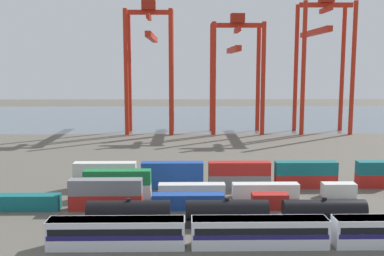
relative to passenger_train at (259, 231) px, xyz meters
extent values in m
plane|color=#5B564C|center=(3.12, 58.10, -2.14)|extent=(420.00, 420.00, 0.00)
cube|color=slate|center=(3.12, 155.94, -2.14)|extent=(400.00, 110.00, 0.01)
cube|color=silver|center=(-18.92, 0.00, -0.19)|extent=(18.02, 3.10, 3.90)
cube|color=navy|center=(-18.92, 0.00, -0.29)|extent=(17.66, 3.14, 0.64)
cube|color=black|center=(-18.92, 0.00, 0.49)|extent=(17.30, 3.13, 0.90)
cube|color=slate|center=(-18.92, 0.00, 1.58)|extent=(17.84, 2.85, 0.36)
cube|color=silver|center=(0.00, 0.00, -0.19)|extent=(18.02, 3.10, 3.90)
cube|color=navy|center=(0.00, 0.00, -0.29)|extent=(17.66, 3.14, 0.64)
cube|color=black|center=(0.00, 0.00, 0.49)|extent=(17.30, 3.13, 0.90)
cube|color=slate|center=(0.00, 0.00, 1.58)|extent=(17.84, 2.85, 0.36)
cube|color=#232326|center=(-18.26, 8.00, -1.59)|extent=(12.39, 2.50, 1.10)
cylinder|color=black|center=(-18.26, 8.00, 0.38)|extent=(12.39, 2.84, 2.84)
cylinder|color=black|center=(-18.26, 8.00, 1.98)|extent=(0.70, 0.70, 0.36)
cube|color=#232326|center=(-3.59, 8.00, -1.59)|extent=(12.39, 2.50, 1.10)
cylinder|color=black|center=(-3.59, 8.00, 0.38)|extent=(12.39, 2.84, 2.84)
cylinder|color=black|center=(-3.59, 8.00, 1.98)|extent=(0.70, 0.70, 0.36)
cube|color=#232326|center=(11.08, 8.00, -1.59)|extent=(12.39, 2.50, 1.10)
cylinder|color=black|center=(11.08, 8.00, 0.38)|extent=(12.39, 2.84, 2.84)
cylinder|color=black|center=(11.08, 8.00, 1.98)|extent=(0.70, 0.70, 0.36)
cube|color=#146066|center=(-36.80, 16.16, -0.84)|extent=(12.10, 2.44, 2.60)
cube|color=#AD211C|center=(-23.06, 16.16, -0.84)|extent=(12.10, 2.44, 2.60)
cube|color=slate|center=(-23.06, 16.16, 1.76)|extent=(12.10, 2.44, 2.60)
cube|color=#1C4299|center=(-9.32, 16.16, -0.84)|extent=(12.10, 2.44, 2.60)
cube|color=#AD211C|center=(4.42, 16.16, -0.84)|extent=(6.04, 2.44, 2.60)
cube|color=silver|center=(-22.07, 22.78, -0.84)|extent=(12.10, 2.44, 2.60)
cube|color=#197538|center=(-22.07, 22.78, 1.76)|extent=(12.10, 2.44, 2.60)
cube|color=silver|center=(-8.60, 22.78, -0.84)|extent=(12.10, 2.44, 2.60)
cube|color=silver|center=(4.88, 22.78, -0.84)|extent=(12.10, 2.44, 2.60)
cube|color=silver|center=(18.35, 22.78, -0.84)|extent=(6.04, 2.44, 2.60)
cube|color=#AD211C|center=(-25.46, 29.40, -0.84)|extent=(12.10, 2.44, 2.60)
cube|color=silver|center=(-25.46, 29.40, 1.76)|extent=(12.10, 2.44, 2.60)
cube|color=#1C4299|center=(-12.30, 29.40, -0.84)|extent=(12.10, 2.44, 2.60)
cube|color=#1C4299|center=(-12.30, 29.40, 1.76)|extent=(12.10, 2.44, 2.60)
cube|color=slate|center=(0.86, 29.40, -0.84)|extent=(12.10, 2.44, 2.60)
cube|color=#AD211C|center=(0.86, 29.40, 1.76)|extent=(12.10, 2.44, 2.60)
cube|color=#AD211C|center=(14.02, 29.40, -0.84)|extent=(12.10, 2.44, 2.60)
cube|color=#146066|center=(14.02, 29.40, 1.76)|extent=(12.10, 2.44, 2.60)
cube|color=#AD211C|center=(27.18, 29.40, -0.84)|extent=(6.04, 2.44, 2.60)
cube|color=#146066|center=(27.18, 29.40, 1.76)|extent=(6.04, 2.44, 2.60)
cylinder|color=red|center=(-29.86, 99.28, 19.39)|extent=(1.50, 1.50, 43.07)
cylinder|color=red|center=(-14.48, 99.28, 19.39)|extent=(1.50, 1.50, 43.07)
cylinder|color=red|center=(-29.86, 108.48, 19.39)|extent=(1.50, 1.50, 43.07)
cylinder|color=red|center=(-14.48, 108.48, 19.39)|extent=(1.50, 1.50, 43.07)
cube|color=red|center=(-22.17, 103.88, 40.12)|extent=(16.98, 1.20, 1.60)
cube|color=red|center=(-22.17, 103.88, 38.52)|extent=(1.20, 10.80, 1.60)
cube|color=red|center=(-22.17, 118.20, 32.43)|extent=(2.00, 40.91, 2.00)
cube|color=maroon|center=(-22.17, 103.88, 42.52)|extent=(4.80, 4.00, 3.20)
cylinder|color=red|center=(0.22, 98.57, 17.20)|extent=(1.50, 1.50, 38.68)
cylinder|color=red|center=(17.19, 98.57, 17.20)|extent=(1.50, 1.50, 38.68)
cylinder|color=red|center=(0.22, 109.19, 17.20)|extent=(1.50, 1.50, 38.68)
cylinder|color=red|center=(17.19, 109.19, 17.20)|extent=(1.50, 1.50, 38.68)
cube|color=red|center=(8.70, 103.88, 35.74)|extent=(18.58, 1.20, 1.60)
cube|color=red|center=(8.70, 103.88, 34.14)|extent=(1.20, 12.22, 1.60)
cube|color=red|center=(8.70, 115.87, 27.75)|extent=(2.00, 34.25, 2.00)
cube|color=maroon|center=(8.70, 103.88, 38.14)|extent=(4.80, 4.00, 3.20)
cylinder|color=red|center=(31.00, 98.60, 20.69)|extent=(1.50, 1.50, 45.67)
cylinder|color=red|center=(48.14, 98.60, 20.69)|extent=(1.50, 1.50, 45.67)
cylinder|color=red|center=(31.00, 109.16, 20.69)|extent=(1.50, 1.50, 45.67)
cylinder|color=red|center=(48.14, 109.16, 20.69)|extent=(1.50, 1.50, 45.67)
cube|color=red|center=(39.57, 103.88, 42.72)|extent=(18.74, 1.20, 1.60)
cube|color=red|center=(39.57, 103.88, 41.12)|extent=(1.20, 12.16, 1.60)
cube|color=red|center=(39.57, 116.53, 34.31)|extent=(2.00, 36.15, 2.00)
camera|label=1|loc=(-9.93, -57.51, 21.72)|focal=42.46mm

